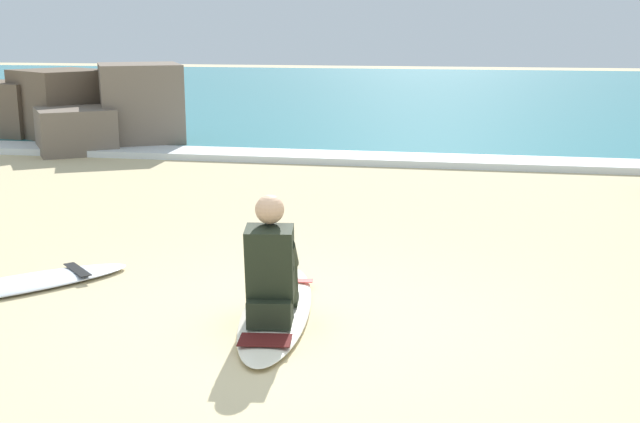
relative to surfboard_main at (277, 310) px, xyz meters
The scene contains 7 objects.
ground_plane 0.42m from the surfboard_main, 56.95° to the right, with size 80.00×80.00×0.00m, color beige.
sea 20.90m from the surfboard_main, 89.37° to the left, with size 80.00×28.00×0.10m, color teal.
breaking_foam 7.21m from the surfboard_main, 88.17° to the left, with size 80.00×0.90×0.11m, color white.
surfboard_main is the anchor object (origin of this frame).
surfer_seated 0.49m from the surfboard_main, 83.11° to the right, with size 0.43×0.74×0.95m.
surfboard_spare_near 2.37m from the surfboard_main, behind, with size 1.79×1.84×0.08m.
rock_outcrop_distant 10.11m from the surfboard_main, 125.39° to the left, with size 4.69×3.14×1.52m.
Camera 1 is at (1.19, -5.30, 2.19)m, focal length 44.41 mm.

